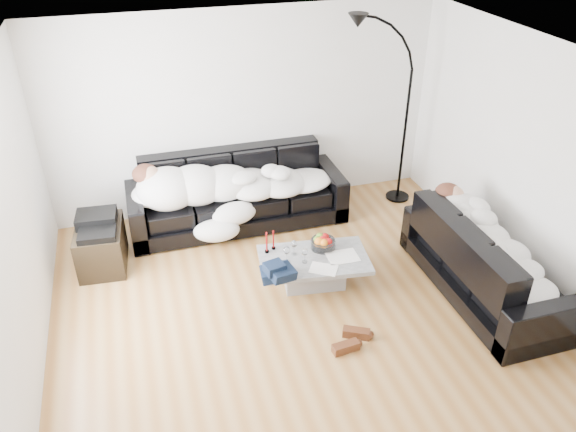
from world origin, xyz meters
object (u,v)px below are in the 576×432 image
object	(u,v)px
stereo	(97,223)
coffee_table	(314,270)
sofa_right	(486,259)
candle_left	(267,243)
av_cabinet	(101,246)
wine_glass_c	(305,256)
wine_glass_b	(287,254)
fruit_bowl	(323,242)
wine_glass_a	(294,248)
shoes	(351,340)
sleeper_back	(237,179)
sleeper_right	(490,242)
sofa_back	(237,191)
floor_lamp	(406,123)
candle_right	(273,240)

from	to	relation	value
stereo	coffee_table	bearing A→B (deg)	-19.97
sofa_right	candle_left	world-z (taller)	sofa_right
candle_left	av_cabinet	size ratio (longest dim) A/B	0.35
wine_glass_c	wine_glass_b	bearing A→B (deg)	161.62
av_cabinet	stereo	bearing A→B (deg)	0.00
fruit_bowl	av_cabinet	xyz separation A→B (m)	(-2.37, 0.88, -0.17)
wine_glass_a	shoes	xyz separation A→B (m)	(0.23, -1.13, -0.38)
sleeper_back	wine_glass_a	distance (m)	1.40
wine_glass_b	fruit_bowl	bearing A→B (deg)	16.32
sleeper_back	candle_left	world-z (taller)	sleeper_back
wine_glass_a	av_cabinet	size ratio (longest dim) A/B	0.24
sleeper_back	wine_glass_a	bearing A→B (deg)	-76.19
fruit_bowl	wine_glass_c	bearing A→B (deg)	-144.87
coffee_table	candle_left	bearing A→B (deg)	152.17
sleeper_right	stereo	bearing A→B (deg)	66.86
sofa_back	fruit_bowl	xyz separation A→B (m)	(0.67, -1.37, -0.02)
wine_glass_c	candle_left	xyz separation A→B (m)	(-0.34, 0.29, 0.05)
wine_glass_b	sofa_right	bearing A→B (deg)	-18.28
sofa_right	wine_glass_c	xyz separation A→B (m)	(-1.82, 0.60, 0.00)
sofa_right	floor_lamp	size ratio (longest dim) A/B	0.94
sleeper_back	candle_right	size ratio (longest dim) A/B	9.78
wine_glass_a	stereo	xyz separation A→B (m)	(-2.03, 0.90, 0.14)
fruit_bowl	candle_left	distance (m)	0.63
sofa_right	wine_glass_a	world-z (taller)	sofa_right
sofa_back	wine_glass_c	world-z (taller)	sofa_back
sofa_right	wine_glass_c	world-z (taller)	sofa_right
sofa_right	coffee_table	size ratio (longest dim) A/B	1.78
sofa_right	wine_glass_a	xyz separation A→B (m)	(-1.89, 0.77, 0.01)
sleeper_right	candle_right	world-z (taller)	sleeper_right
candle_left	shoes	size ratio (longest dim) A/B	0.58
sofa_right	candle_right	size ratio (longest dim) A/B	8.90
wine_glass_c	floor_lamp	distance (m)	2.53
sofa_right	candle_right	xyz separation A→B (m)	(-2.08, 0.93, 0.04)
candle_left	coffee_table	bearing A→B (deg)	-27.83
wine_glass_b	shoes	distance (m)	1.14
fruit_bowl	stereo	world-z (taller)	stereo
fruit_bowl	candle_right	world-z (taller)	candle_right
candle_left	candle_right	world-z (taller)	candle_left
candle_right	shoes	size ratio (longest dim) A/B	0.53
shoes	sleeper_back	bearing A→B (deg)	108.36
sleeper_back	wine_glass_c	size ratio (longest dim) A/B	13.62
fruit_bowl	stereo	distance (m)	2.53
sleeper_back	stereo	distance (m)	1.76
floor_lamp	coffee_table	bearing A→B (deg)	-153.86
candle_left	shoes	bearing A→B (deg)	-68.13
wine_glass_a	floor_lamp	distance (m)	2.48
candle_right	wine_glass_a	bearing A→B (deg)	-40.87
wine_glass_b	av_cabinet	bearing A→B (deg)	152.12
wine_glass_b	floor_lamp	xyz separation A→B (m)	(2.06, 1.48, 0.68)
coffee_table	wine_glass_c	distance (m)	0.29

